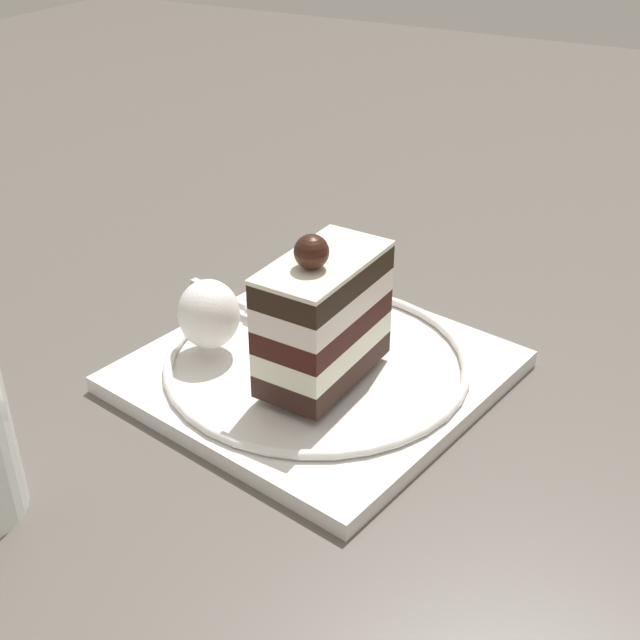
{
  "coord_description": "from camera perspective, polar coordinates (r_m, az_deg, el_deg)",
  "views": [
    {
      "loc": [
        -0.24,
        0.42,
        0.34
      ],
      "look_at": [
        -0.0,
        -0.02,
        0.05
      ],
      "focal_mm": 47.13,
      "sensor_mm": 36.0,
      "label": 1
    }
  ],
  "objects": [
    {
      "name": "ground_plane",
      "position": [
        0.59,
        -0.96,
        -4.77
      ],
      "size": [
        2.4,
        2.4,
        0.0
      ],
      "primitive_type": "plane",
      "color": "#56504A"
    },
    {
      "name": "dessert_plate",
      "position": [
        0.59,
        -0.0,
        -3.31
      ],
      "size": [
        0.27,
        0.27,
        0.02
      ],
      "color": "silver",
      "rests_on": "ground_plane"
    },
    {
      "name": "cake_slice",
      "position": [
        0.55,
        0.38,
        0.37
      ],
      "size": [
        0.06,
        0.1,
        0.11
      ],
      "color": "black",
      "rests_on": "dessert_plate"
    },
    {
      "name": "whipped_cream_dollop",
      "position": [
        0.59,
        -7.55,
        0.41
      ],
      "size": [
        0.04,
        0.04,
        0.05
      ],
      "primitive_type": "ellipsoid",
      "color": "white",
      "rests_on": "dessert_plate"
    },
    {
      "name": "fork",
      "position": [
        0.65,
        -5.21,
        1.0
      ],
      "size": [
        0.11,
        0.04,
        0.0
      ],
      "color": "silver",
      "rests_on": "dessert_plate"
    }
  ]
}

